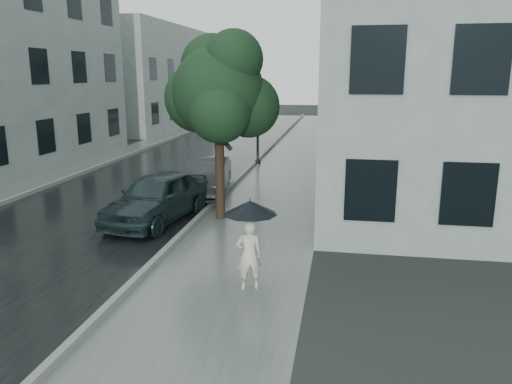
% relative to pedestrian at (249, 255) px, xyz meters
% --- Properties ---
extents(ground, '(120.00, 120.00, 0.00)m').
position_rel_pedestrian_xyz_m(ground, '(-0.83, 1.00, -0.74)').
color(ground, black).
rests_on(ground, ground).
extents(sidewalk, '(3.50, 60.00, 0.01)m').
position_rel_pedestrian_xyz_m(sidewalk, '(-0.58, 13.00, -0.73)').
color(sidewalk, slate).
rests_on(sidewalk, ground).
extents(kerb_near, '(0.15, 60.00, 0.15)m').
position_rel_pedestrian_xyz_m(kerb_near, '(-2.40, 13.00, -0.66)').
color(kerb_near, slate).
rests_on(kerb_near, ground).
extents(asphalt_road, '(6.85, 60.00, 0.00)m').
position_rel_pedestrian_xyz_m(asphalt_road, '(-5.90, 13.00, -0.74)').
color(asphalt_road, black).
rests_on(asphalt_road, ground).
extents(kerb_far, '(0.15, 60.00, 0.15)m').
position_rel_pedestrian_xyz_m(kerb_far, '(-9.40, 13.00, -0.66)').
color(kerb_far, slate).
rests_on(kerb_far, ground).
extents(sidewalk_far, '(1.70, 60.00, 0.01)m').
position_rel_pedestrian_xyz_m(sidewalk_far, '(-10.33, 13.00, -0.73)').
color(sidewalk_far, '#4C5451').
rests_on(sidewalk_far, ground).
extents(building_near, '(7.02, 36.00, 9.00)m').
position_rel_pedestrian_xyz_m(building_near, '(4.65, 20.50, 3.76)').
color(building_near, '#95A39D').
rests_on(building_near, ground).
extents(building_far_b, '(7.02, 18.00, 8.00)m').
position_rel_pedestrian_xyz_m(building_far_b, '(-14.60, 31.00, 3.26)').
color(building_far_b, '#95A39D').
rests_on(building_far_b, ground).
extents(pedestrian, '(0.62, 0.51, 1.46)m').
position_rel_pedestrian_xyz_m(pedestrian, '(0.00, 0.00, 0.00)').
color(pedestrian, beige).
rests_on(pedestrian, sidewalk).
extents(umbrella, '(1.36, 1.36, 0.99)m').
position_rel_pedestrian_xyz_m(umbrella, '(0.03, -0.02, 1.00)').
color(umbrella, black).
rests_on(umbrella, ground).
extents(street_tree, '(3.48, 3.17, 5.52)m').
position_rel_pedestrian_xyz_m(street_tree, '(-1.80, 4.98, 3.08)').
color(street_tree, '#332619').
rests_on(street_tree, ground).
extents(lamp_post, '(0.84, 0.40, 4.85)m').
position_rel_pedestrian_xyz_m(lamp_post, '(-2.43, 14.34, 2.05)').
color(lamp_post, black).
rests_on(lamp_post, ground).
extents(car_near, '(2.44, 4.53, 1.46)m').
position_rel_pedestrian_xyz_m(car_near, '(-3.58, 4.30, -0.00)').
color(car_near, '#1B2A2E').
rests_on(car_near, ground).
extents(car_far, '(1.92, 4.20, 1.34)m').
position_rel_pedestrian_xyz_m(car_far, '(-3.03, 7.75, -0.06)').
color(car_far, '#26292C').
rests_on(car_far, ground).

